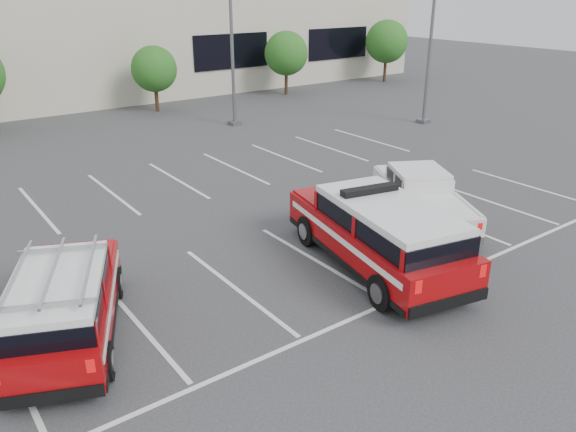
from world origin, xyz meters
The scene contains 11 objects.
ground centered at (0.00, 0.00, 0.00)m, with size 120.00×120.00×0.00m, color #303032.
stall_markings centered at (0.00, 4.50, 0.01)m, with size 23.00×15.00×0.01m, color silver.
convention_building centered at (0.18, 31.86, 4.72)m, with size 60.00×16.99×13.20m.
tree_mid_right centered at (5.09, 22.05, 2.50)m, with size 2.77×2.77×3.99m.
tree_right centered at (15.09, 22.05, 2.77)m, with size 3.07×3.07×4.42m.
tree_far_right centered at (25.09, 22.05, 3.04)m, with size 3.37×3.37×4.85m.
light_pole_mid centered at (7.00, 16.00, 5.19)m, with size 0.90×0.60×10.24m.
light_pole_right centered at (16.00, 10.00, 5.19)m, with size 0.90×0.60×10.24m.
fire_chief_suv centered at (1.09, -1.29, 0.91)m, with size 3.54×6.64×2.22m.
white_pickup centered at (4.74, 0.33, 0.66)m, with size 4.25×5.63×1.66m.
ladder_suv centered at (-6.88, 0.21, 0.80)m, with size 3.88×5.46×2.01m.
Camera 1 is at (-9.18, -11.10, 7.31)m, focal length 35.00 mm.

